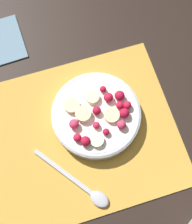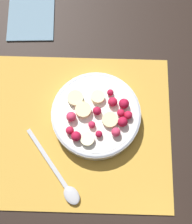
% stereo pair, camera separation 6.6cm
% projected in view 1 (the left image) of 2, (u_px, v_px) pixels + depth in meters
% --- Properties ---
extents(ground_plane, '(3.00, 3.00, 0.00)m').
position_uv_depth(ground_plane, '(80.00, 135.00, 0.69)').
color(ground_plane, black).
extents(placemat, '(0.42, 0.35, 0.01)m').
position_uv_depth(placemat, '(80.00, 135.00, 0.69)').
color(placemat, gold).
rests_on(placemat, ground_plane).
extents(fruit_bowl, '(0.19, 0.19, 0.05)m').
position_uv_depth(fruit_bowl, '(96.00, 115.00, 0.68)').
color(fruit_bowl, silver).
rests_on(fruit_bowl, placemat).
extents(spoon, '(0.13, 0.16, 0.01)m').
position_uv_depth(spoon, '(86.00, 189.00, 0.64)').
color(spoon, '#B2B2B7').
rests_on(spoon, placemat).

